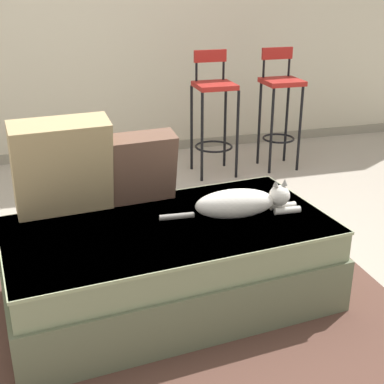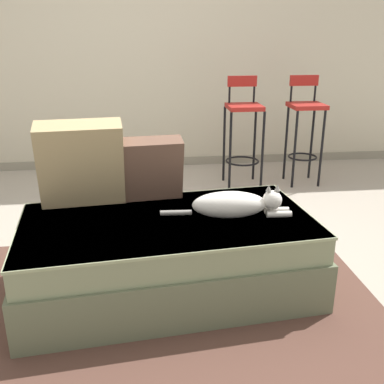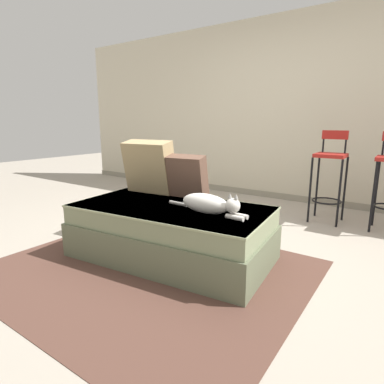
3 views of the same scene
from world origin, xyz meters
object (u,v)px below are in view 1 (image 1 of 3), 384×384
throw_pillow_middle (140,167)px  bar_stool_near_window (214,105)px  throw_pillow_corner (62,167)px  bar_stool_by_doorway (280,98)px  couch (170,263)px  cat (241,203)px

throw_pillow_middle → bar_stool_near_window: bearing=58.7°
bar_stool_near_window → throw_pillow_corner: bearing=-130.6°
throw_pillow_corner → bar_stool_near_window: 2.05m
bar_stool_near_window → bar_stool_by_doorway: 0.61m
couch → throw_pillow_middle: 0.54m
bar_stool_by_doorway → couch: bearing=-128.2°
throw_pillow_corner → couch: bearing=-30.7°
couch → cat: bearing=-1.3°
bar_stool_near_window → bar_stool_by_doorway: (0.61, 0.00, 0.02)m
throw_pillow_corner → cat: size_ratio=0.70×
cat → bar_stool_near_window: 1.91m
couch → throw_pillow_middle: throw_pillow_middle is taller
throw_pillow_corner → cat: bearing=-18.9°
bar_stool_near_window → bar_stool_by_doorway: size_ratio=1.00×
bar_stool_by_doorway → throw_pillow_middle: bearing=-135.3°
bar_stool_near_window → cat: bearing=-104.1°
cat → bar_stool_by_doorway: size_ratio=0.71×
throw_pillow_corner → cat: (0.87, -0.30, -0.18)m
cat → couch: bearing=178.7°
throw_pillow_middle → bar_stool_near_window: (0.92, 1.51, -0.05)m
throw_pillow_corner → bar_stool_near_window: bearing=49.4°
couch → throw_pillow_middle: (-0.08, 0.33, 0.42)m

